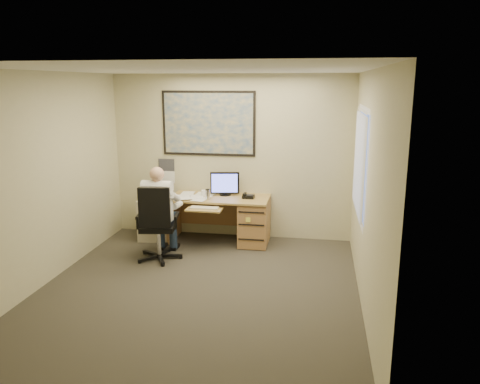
% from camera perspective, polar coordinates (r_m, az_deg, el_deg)
% --- Properties ---
extents(room_shell, '(4.00, 4.50, 2.70)m').
position_cam_1_polar(room_shell, '(5.62, -5.41, 0.77)').
color(room_shell, '#333027').
rests_on(room_shell, ground).
extents(desk, '(1.60, 0.97, 1.13)m').
position_cam_1_polar(desk, '(7.60, -0.00, -2.95)').
color(desk, '#AA8A48').
rests_on(desk, ground).
extents(world_map, '(1.56, 0.03, 1.06)m').
position_cam_1_polar(world_map, '(7.77, -3.87, 8.33)').
color(world_map, '#1E4C93').
rests_on(world_map, room_shell).
extents(wall_calendar, '(0.28, 0.01, 0.42)m').
position_cam_1_polar(wall_calendar, '(8.10, -8.94, 2.54)').
color(wall_calendar, white).
rests_on(wall_calendar, room_shell).
extents(window_blinds, '(0.06, 1.40, 1.30)m').
position_cam_1_polar(window_blinds, '(6.20, 14.46, 3.46)').
color(window_blinds, beige).
rests_on(window_blinds, room_shell).
extents(filing_cabinet, '(0.54, 0.63, 0.95)m').
position_cam_1_polar(filing_cabinet, '(7.97, -10.22, -2.66)').
color(filing_cabinet, '#BCB297').
rests_on(filing_cabinet, ground).
extents(office_chair, '(0.78, 0.78, 1.14)m').
position_cam_1_polar(office_chair, '(6.98, -10.09, -5.59)').
color(office_chair, black).
rests_on(office_chair, ground).
extents(person, '(0.57, 0.81, 1.38)m').
position_cam_1_polar(person, '(6.95, -9.91, -2.58)').
color(person, silver).
rests_on(person, office_chair).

